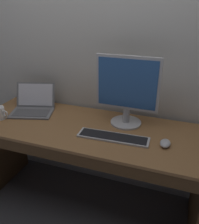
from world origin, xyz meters
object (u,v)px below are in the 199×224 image
(external_monitor, at_px, (127,90))
(wired_keyboard, at_px, (113,137))
(coffee_mug, at_px, (0,113))
(laptop_space_gray, at_px, (33,106))
(computer_mouse, at_px, (165,143))

(external_monitor, distance_m, wired_keyboard, 0.36)
(external_monitor, distance_m, coffee_mug, 1.03)
(wired_keyboard, height_order, coffee_mug, coffee_mug)
(laptop_space_gray, relative_size, coffee_mug, 3.31)
(computer_mouse, relative_size, coffee_mug, 0.82)
(coffee_mug, bearing_deg, computer_mouse, 1.92)
(external_monitor, height_order, coffee_mug, external_monitor)
(wired_keyboard, bearing_deg, laptop_space_gray, 165.90)
(computer_mouse, distance_m, coffee_mug, 1.29)
(external_monitor, bearing_deg, wired_keyboard, -96.89)
(wired_keyboard, relative_size, computer_mouse, 4.92)
(external_monitor, bearing_deg, laptop_space_gray, -177.23)
(wired_keyboard, bearing_deg, external_monitor, 83.11)
(laptop_space_gray, xyz_separation_m, computer_mouse, (1.12, -0.17, -0.03))
(wired_keyboard, distance_m, computer_mouse, 0.35)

